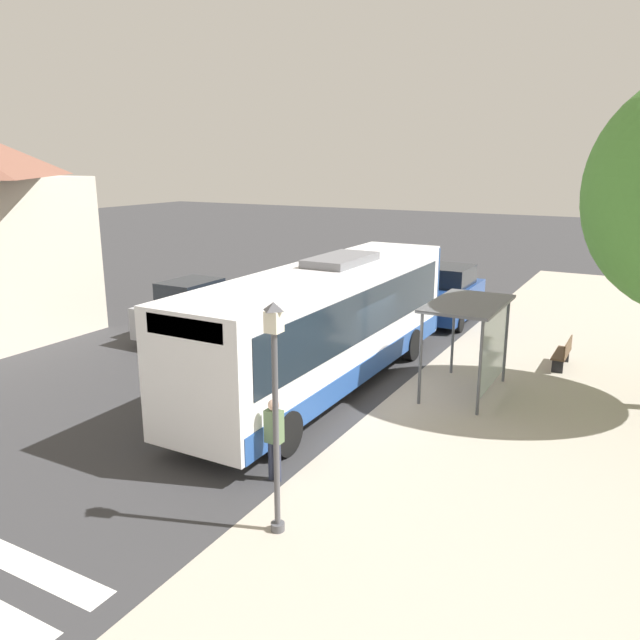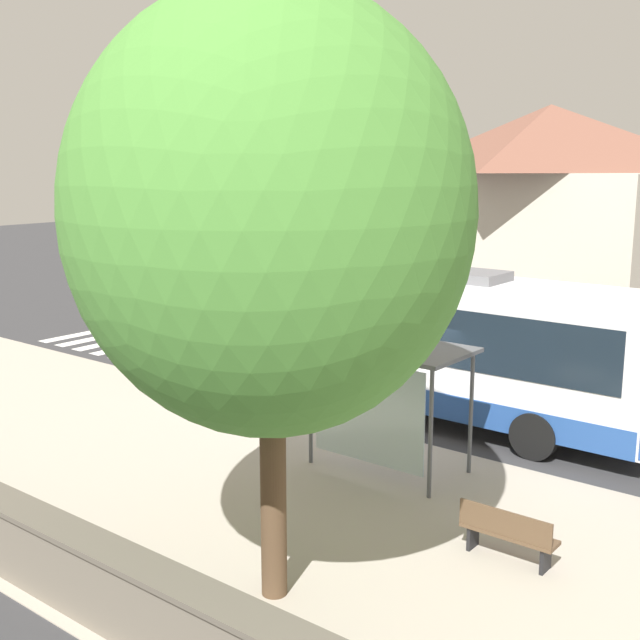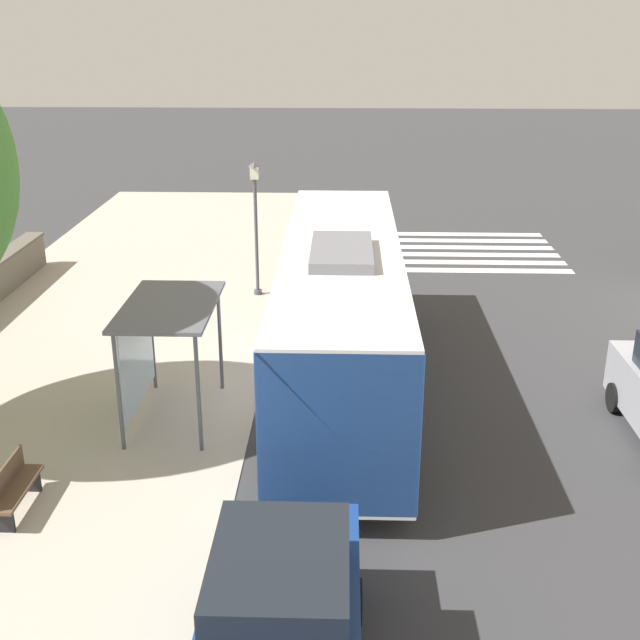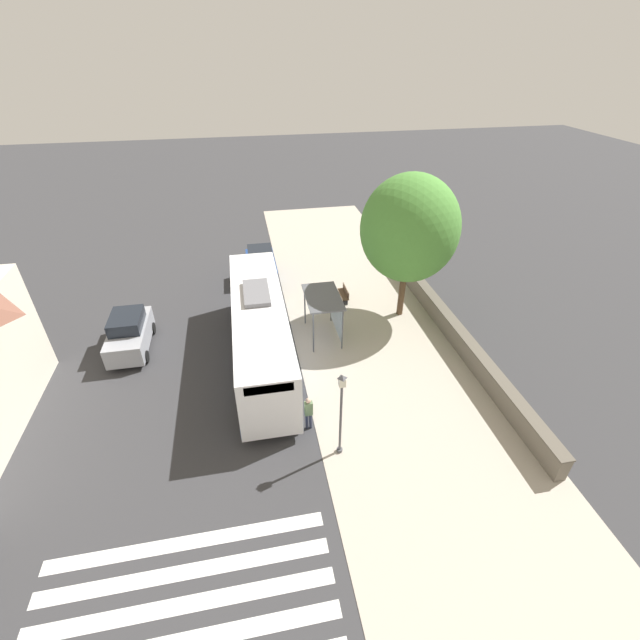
{
  "view_description": "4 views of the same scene",
  "coord_description": "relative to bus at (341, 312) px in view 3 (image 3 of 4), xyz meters",
  "views": [
    {
      "loc": [
        -5.94,
        15.0,
        6.17
      ],
      "look_at": [
        1.32,
        1.82,
        2.3
      ],
      "focal_mm": 35.0,
      "sensor_mm": 36.0,
      "label": 1
    },
    {
      "loc": [
        -14.38,
        -9.24,
        6.09
      ],
      "look_at": [
        -0.21,
        1.96,
        2.45
      ],
      "focal_mm": 45.0,
      "sensor_mm": 36.0,
      "label": 2
    },
    {
      "loc": [
        1.88,
        -15.95,
        7.95
      ],
      "look_at": [
        1.32,
        1.84,
        1.19
      ],
      "focal_mm": 45.0,
      "sensor_mm": 36.0,
      "label": 3
    },
    {
      "loc": [
        2.17,
        18.15,
        13.93
      ],
      "look_at": [
        -1.25,
        0.26,
        1.86
      ],
      "focal_mm": 24.0,
      "sensor_mm": 36.0,
      "label": 4
    }
  ],
  "objects": [
    {
      "name": "parked_car_behind_bus",
      "position": [
        -0.65,
        -8.79,
        -0.82
      ],
      "size": [
        2.01,
        4.05,
        2.18
      ],
      "color": "navy",
      "rests_on": "ground"
    },
    {
      "name": "bus",
      "position": [
        0.0,
        0.0,
        0.0
      ],
      "size": [
        2.63,
        11.43,
        3.6
      ],
      "color": "white",
      "rests_on": "ground"
    },
    {
      "name": "street_lamp_near",
      "position": [
        -2.57,
        6.53,
        0.54
      ],
      "size": [
        0.28,
        0.28,
        4.03
      ],
      "color": "#4C4C51",
      "rests_on": "ground"
    },
    {
      "name": "pedestrian",
      "position": [
        -1.57,
        5.07,
        -0.86
      ],
      "size": [
        0.34,
        0.23,
        1.71
      ],
      "color": "#2D3347",
      "rests_on": "ground"
    },
    {
      "name": "bench",
      "position": [
        -5.51,
        -4.99,
        -1.39
      ],
      "size": [
        0.4,
        1.51,
        0.88
      ],
      "color": "brown",
      "rests_on": "ground"
    },
    {
      "name": "bus_shelter",
      "position": [
        -3.62,
        -1.46,
        0.26
      ],
      "size": [
        1.83,
        3.07,
        2.54
      ],
      "color": "#515459",
      "rests_on": "ground"
    },
    {
      "name": "ground_plane",
      "position": [
        -1.82,
        -0.55,
        -1.86
      ],
      "size": [
        120.0,
        120.0,
        0.0
      ],
      "primitive_type": "plane",
      "color": "#353538",
      "rests_on": "ground"
    },
    {
      "name": "sidewalk_plaza",
      "position": [
        -6.32,
        -0.55,
        -1.85
      ],
      "size": [
        9.0,
        44.0,
        0.02
      ],
      "color": "#ADA393",
      "rests_on": "ground"
    },
    {
      "name": "crosswalk_stripes",
      "position": [
        3.18,
        11.6,
        -1.86
      ],
      "size": [
        9.0,
        5.25,
        0.01
      ],
      "color": "silver",
      "rests_on": "ground"
    }
  ]
}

